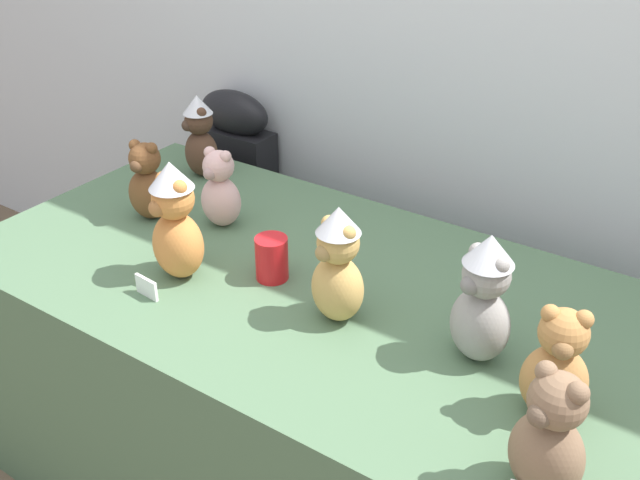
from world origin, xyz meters
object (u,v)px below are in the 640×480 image
object	(u,v)px
teddy_bear_blush	(220,190)
teddy_bear_honey	(338,266)
teddy_bear_ash	(483,300)
teddy_bear_mocha	(549,438)
display_table	(320,405)
teddy_bear_chestnut	(148,183)
teddy_bear_caramel	(557,366)
party_cup_red	(272,258)
teddy_bear_ginger	(175,222)
teddy_bear_cocoa	(200,137)
instrument_case	(241,216)

from	to	relation	value
teddy_bear_blush	teddy_bear_honey	world-z (taller)	teddy_bear_honey
teddy_bear_ash	teddy_bear_mocha	xyz separation A→B (m)	(0.23, -0.26, -0.03)
display_table	teddy_bear_chestnut	distance (m)	0.77
teddy_bear_caramel	party_cup_red	distance (m)	0.72
teddy_bear_chestnut	teddy_bear_ginger	world-z (taller)	teddy_bear_ginger
teddy_bear_caramel	teddy_bear_cocoa	size ratio (longest dim) A/B	0.92
teddy_bear_ginger	party_cup_red	xyz separation A→B (m)	(0.19, 0.12, -0.09)
teddy_bear_chestnut	teddy_bear_honey	distance (m)	0.70
teddy_bear_ginger	teddy_bear_blush	bearing A→B (deg)	120.58
teddy_bear_chestnut	party_cup_red	bearing A→B (deg)	-17.24
instrument_case	party_cup_red	xyz separation A→B (m)	(0.63, -0.62, 0.35)
teddy_bear_honey	teddy_bear_cocoa	bearing A→B (deg)	166.82
display_table	teddy_bear_cocoa	distance (m)	0.89
teddy_bear_caramel	teddy_bear_ash	bearing A→B (deg)	139.24
teddy_bear_honey	teddy_bear_ginger	size ratio (longest dim) A/B	0.92
teddy_bear_chestnut	teddy_bear_cocoa	bearing A→B (deg)	93.73
teddy_bear_chestnut	teddy_bear_ginger	xyz separation A→B (m)	(0.28, -0.17, 0.04)
teddy_bear_caramel	teddy_bear_honey	size ratio (longest dim) A/B	0.86
instrument_case	teddy_bear_ginger	xyz separation A→B (m)	(0.44, -0.74, 0.44)
teddy_bear_chestnut	teddy_bear_mocha	world-z (taller)	teddy_bear_mocha
instrument_case	teddy_bear_caramel	xyz separation A→B (m)	(1.35, -0.71, 0.41)
teddy_bear_ash	teddy_bear_mocha	distance (m)	0.35
teddy_bear_blush	instrument_case	bearing A→B (deg)	124.31
teddy_bear_cocoa	teddy_bear_mocha	bearing A→B (deg)	0.15
display_table	instrument_case	bearing A→B (deg)	142.13
teddy_bear_caramel	teddy_bear_chestnut	size ratio (longest dim) A/B	1.04
display_table	teddy_bear_mocha	world-z (taller)	teddy_bear_mocha
instrument_case	teddy_bear_caramel	distance (m)	1.57
party_cup_red	instrument_case	bearing A→B (deg)	135.49
display_table	teddy_bear_ash	size ratio (longest dim) A/B	6.30
teddy_bear_cocoa	teddy_bear_ginger	distance (m)	0.58
teddy_bear_blush	teddy_bear_ginger	world-z (taller)	teddy_bear_ginger
teddy_bear_caramel	teddy_bear_ash	world-z (taller)	teddy_bear_ash
display_table	party_cup_red	distance (m)	0.46
teddy_bear_honey	teddy_bear_caramel	bearing A→B (deg)	10.84
teddy_bear_blush	teddy_bear_ginger	xyz separation A→B (m)	(0.08, -0.25, 0.04)
teddy_bear_ash	teddy_bear_cocoa	size ratio (longest dim) A/B	1.11
party_cup_red	teddy_bear_blush	bearing A→B (deg)	153.64
instrument_case	teddy_bear_ginger	bearing A→B (deg)	-58.40
teddy_bear_chestnut	teddy_bear_mocha	xyz separation A→B (m)	(1.23, -0.32, 0.01)
teddy_bear_caramel	teddy_bear_mocha	xyz separation A→B (m)	(0.05, -0.18, 0.00)
teddy_bear_ash	party_cup_red	xyz separation A→B (m)	(-0.53, 0.00, -0.09)
teddy_bear_chestnut	teddy_bear_cocoa	xyz separation A→B (m)	(-0.07, 0.29, 0.02)
instrument_case	teddy_bear_blush	bearing A→B (deg)	-52.95
teddy_bear_mocha	teddy_bear_honey	bearing A→B (deg)	178.64
teddy_bear_caramel	teddy_bear_mocha	size ratio (longest dim) A/B	0.96
teddy_bear_cocoa	teddy_bear_honey	xyz separation A→B (m)	(0.76, -0.40, 0.01)
instrument_case	teddy_bear_cocoa	distance (m)	0.51
instrument_case	teddy_bear_chestnut	bearing A→B (deg)	-73.08
display_table	teddy_bear_blush	world-z (taller)	teddy_bear_blush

